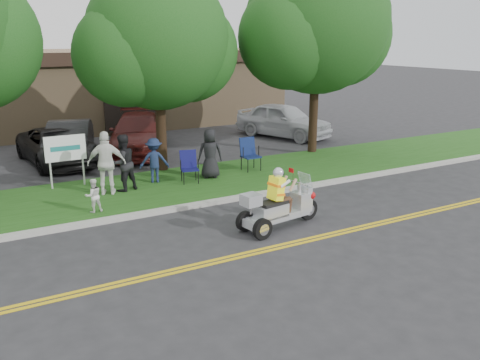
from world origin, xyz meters
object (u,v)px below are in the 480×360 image
lawn_chair_b (249,152)px  parked_car_far_right (283,120)px  spectator_adult_mid (123,163)px  parked_car_right (138,134)px  parked_car_left (69,141)px  parked_car_mid (58,146)px  lawn_chair_a (189,164)px  spectator_adult_right (107,163)px  trike_scooter (278,207)px

lawn_chair_b → parked_car_far_right: (4.80, 4.97, 0.07)m
spectator_adult_mid → parked_car_right: (2.28, 5.46, -0.19)m
parked_car_left → parked_car_mid: (-0.50, -0.45, -0.07)m
lawn_chair_b → spectator_adult_mid: size_ratio=0.65×
lawn_chair_b → spectator_adult_mid: (-4.68, -0.36, 0.23)m
lawn_chair_a → parked_car_far_right: parked_car_far_right is taller
parked_car_right → lawn_chair_b: bearing=-42.7°
parked_car_mid → spectator_adult_mid: bearing=-84.1°
lawn_chair_a → parked_car_right: size_ratio=0.19×
spectator_adult_mid → parked_car_far_right: size_ratio=0.37×
parked_car_left → parked_car_right: 2.80m
lawn_chair_a → spectator_adult_right: (-2.68, -0.06, 0.38)m
parked_car_right → parked_car_mid: bearing=-149.9°
trike_scooter → spectator_adult_mid: (-2.54, 4.79, 0.43)m
parked_car_far_right → lawn_chair_a: bearing=-164.5°
spectator_adult_mid → spectator_adult_right: spectator_adult_right is taller
lawn_chair_b → spectator_adult_right: 5.24m
lawn_chair_a → lawn_chair_b: size_ratio=0.90×
parked_car_left → parked_car_mid: size_ratio=0.93×
parked_car_left → parked_car_right: parked_car_right is taller
parked_car_mid → spectator_adult_right: bearing=-90.1°
parked_car_mid → lawn_chair_b: bearing=-44.8°
parked_car_mid → parked_car_far_right: parked_car_far_right is taller
parked_car_mid → parked_car_right: size_ratio=0.89×
parked_car_mid → parked_car_far_right: size_ratio=1.01×
lawn_chair_a → parked_car_right: bearing=102.1°
lawn_chair_b → parked_car_mid: parked_car_mid is taller
parked_car_mid → parked_car_right: parked_car_right is taller
trike_scooter → parked_car_right: (-0.27, 10.26, 0.24)m
lawn_chair_b → parked_car_far_right: size_ratio=0.24×
lawn_chair_a → spectator_adult_right: 2.71m
lawn_chair_a → parked_car_mid: 5.99m
parked_car_right → parked_car_left: bearing=-157.7°
parked_car_mid → parked_car_far_right: 10.51m
parked_car_left → spectator_adult_mid: bearing=-67.7°
lawn_chair_a → spectator_adult_mid: spectator_adult_mid is taller
trike_scooter → parked_car_mid: trike_scooter is taller
lawn_chair_a → parked_car_left: (-2.68, 5.53, 0.06)m
parked_car_right → parked_car_far_right: bearing=21.0°
lawn_chair_a → parked_car_far_right: (7.32, 5.40, 0.13)m
lawn_chair_a → parked_car_left: size_ratio=0.23×
trike_scooter → lawn_chair_a: 4.74m
trike_scooter → parked_car_left: (-3.07, 10.25, 0.19)m
lawn_chair_b → lawn_chair_a: bearing=-169.9°
trike_scooter → lawn_chair_a: (-0.39, 4.72, 0.13)m
spectator_adult_mid → spectator_adult_right: size_ratio=0.91×
lawn_chair_b → parked_car_right: parked_car_right is taller
parked_car_left → parked_car_right: size_ratio=0.83×
lawn_chair_b → parked_car_right: (-2.40, 5.10, 0.04)m
trike_scooter → parked_car_far_right: (6.93, 10.12, 0.26)m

